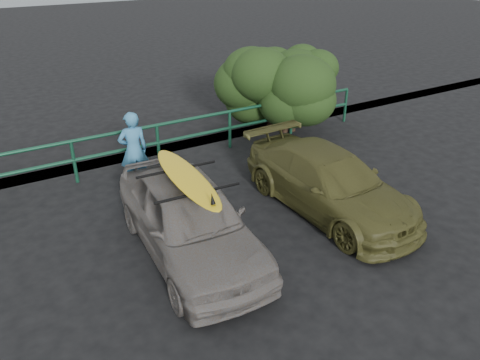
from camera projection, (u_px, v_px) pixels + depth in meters
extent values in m
plane|color=black|center=(220.00, 294.00, 7.31)|extent=(80.00, 80.00, 0.00)
imported|color=slate|center=(189.00, 218.00, 7.98)|extent=(1.87, 4.18, 1.40)
imported|color=#494820|center=(329.00, 182.00, 9.37)|extent=(1.84, 4.24, 1.21)
imported|color=teal|center=(134.00, 150.00, 10.15)|extent=(0.66, 0.46, 1.74)
ellipsoid|color=yellow|center=(187.00, 177.00, 7.63)|extent=(0.65, 2.52, 0.07)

